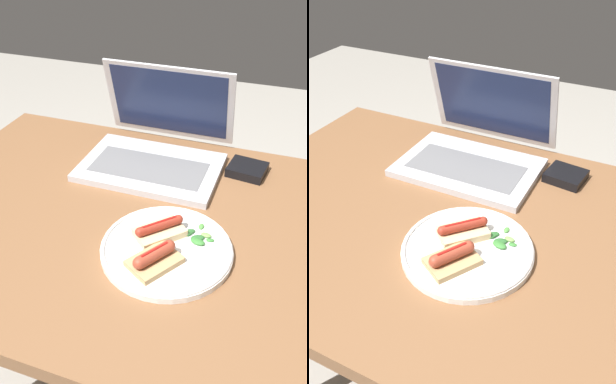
# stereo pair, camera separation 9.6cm
# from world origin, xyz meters

# --- Properties ---
(desk) EXTENTS (1.26, 0.81, 0.77)m
(desk) POSITION_xyz_m (0.00, 0.00, 0.68)
(desk) COLOR brown
(desk) RESTS_ON ground_plane
(laptop) EXTENTS (0.37, 0.32, 0.24)m
(laptop) POSITION_xyz_m (-0.11, 0.25, 0.81)
(laptop) COLOR #B7B7BC
(laptop) RESTS_ON desk
(plate) EXTENTS (0.27, 0.27, 0.02)m
(plate) POSITION_xyz_m (0.03, -0.09, 0.78)
(plate) COLOR white
(plate) RESTS_ON desk
(sausage_toast_left) EXTENTS (0.12, 0.12, 0.04)m
(sausage_toast_left) POSITION_xyz_m (0.01, -0.06, 0.80)
(sausage_toast_left) COLOR #D6B784
(sausage_toast_left) RESTS_ON plate
(sausage_toast_middle) EXTENTS (0.11, 0.12, 0.04)m
(sausage_toast_middle) POSITION_xyz_m (0.03, -0.14, 0.80)
(sausage_toast_middle) COLOR tan
(sausage_toast_middle) RESTS_ON plate
(salad_pile) EXTENTS (0.07, 0.08, 0.01)m
(salad_pile) POSITION_xyz_m (0.08, -0.04, 0.79)
(salad_pile) COLOR #709E4C
(salad_pile) RESTS_ON plate
(external_drive) EXTENTS (0.11, 0.10, 0.02)m
(external_drive) POSITION_xyz_m (0.14, 0.28, 0.78)
(external_drive) COLOR black
(external_drive) RESTS_ON desk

